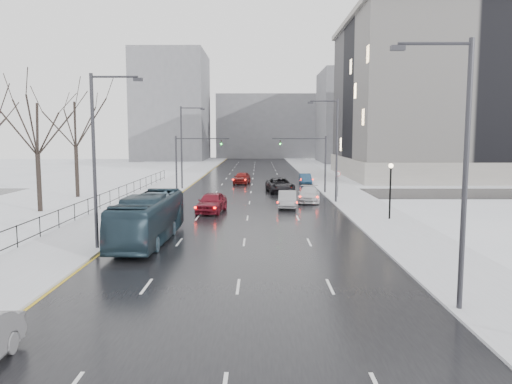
{
  "coord_description": "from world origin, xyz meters",
  "views": [
    {
      "loc": [
        0.89,
        -8.07,
        6.6
      ],
      "look_at": [
        0.7,
        27.69,
        2.5
      ],
      "focal_mm": 35.0,
      "sensor_mm": 36.0,
      "label": 1
    }
  ],
  "objects_px": {
    "streetlight_l_near": "(98,152)",
    "sedan_right_cross": "(280,185)",
    "mast_signal_right": "(316,157)",
    "sedan_right_distant": "(305,179)",
    "tree_park_d": "(40,212)",
    "streetlight_r_mid": "(334,145)",
    "sedan_center_far": "(242,178)",
    "lamppost_r_mid": "(390,183)",
    "no_uturn_sign": "(338,176)",
    "sedan_center_near": "(212,202)",
    "streetlight_r_near": "(460,162)",
    "sedan_right_near": "(287,199)",
    "sedan_right_far": "(309,194)",
    "mast_signal_left": "(186,157)",
    "bus": "(148,218)",
    "tree_park_e": "(78,198)",
    "streetlight_l_far": "(183,143)"
  },
  "relations": [
    {
      "from": "streetlight_r_near",
      "to": "lamppost_r_mid",
      "type": "height_order",
      "value": "streetlight_r_near"
    },
    {
      "from": "mast_signal_left",
      "to": "sedan_right_cross",
      "type": "bearing_deg",
      "value": 4.76
    },
    {
      "from": "streetlight_r_near",
      "to": "sedan_center_far",
      "type": "height_order",
      "value": "streetlight_r_near"
    },
    {
      "from": "streetlight_l_far",
      "to": "lamppost_r_mid",
      "type": "bearing_deg",
      "value": -48.94
    },
    {
      "from": "streetlight_l_near",
      "to": "lamppost_r_mid",
      "type": "bearing_deg",
      "value": 27.55
    },
    {
      "from": "mast_signal_left",
      "to": "no_uturn_sign",
      "type": "height_order",
      "value": "mast_signal_left"
    },
    {
      "from": "mast_signal_right",
      "to": "bus",
      "type": "relative_size",
      "value": 0.62
    },
    {
      "from": "sedan_right_near",
      "to": "streetlight_l_far",
      "type": "bearing_deg",
      "value": 131.06
    },
    {
      "from": "streetlight_l_near",
      "to": "sedan_right_cross",
      "type": "bearing_deg",
      "value": 68.27
    },
    {
      "from": "streetlight_l_near",
      "to": "sedan_center_near",
      "type": "height_order",
      "value": "streetlight_l_near"
    },
    {
      "from": "sedan_right_near",
      "to": "sedan_center_far",
      "type": "relative_size",
      "value": 0.96
    },
    {
      "from": "sedan_center_near",
      "to": "sedan_right_near",
      "type": "bearing_deg",
      "value": 30.83
    },
    {
      "from": "mast_signal_right",
      "to": "sedan_center_far",
      "type": "relative_size",
      "value": 1.36
    },
    {
      "from": "bus",
      "to": "sedan_center_near",
      "type": "relative_size",
      "value": 2.08
    },
    {
      "from": "lamppost_r_mid",
      "to": "sedan_right_far",
      "type": "height_order",
      "value": "lamppost_r_mid"
    },
    {
      "from": "mast_signal_right",
      "to": "no_uturn_sign",
      "type": "bearing_deg",
      "value": -64.89
    },
    {
      "from": "tree_park_e",
      "to": "bus",
      "type": "bearing_deg",
      "value": -60.61
    },
    {
      "from": "lamppost_r_mid",
      "to": "mast_signal_left",
      "type": "bearing_deg",
      "value": 135.52
    },
    {
      "from": "lamppost_r_mid",
      "to": "sedan_right_cross",
      "type": "relative_size",
      "value": 0.72
    },
    {
      "from": "tree_park_d",
      "to": "streetlight_r_near",
      "type": "bearing_deg",
      "value": -42.75
    },
    {
      "from": "mast_signal_right",
      "to": "sedan_right_distant",
      "type": "relative_size",
      "value": 1.57
    },
    {
      "from": "streetlight_r_near",
      "to": "sedan_center_near",
      "type": "relative_size",
      "value": 1.98
    },
    {
      "from": "lamppost_r_mid",
      "to": "no_uturn_sign",
      "type": "bearing_deg",
      "value": 97.33
    },
    {
      "from": "mast_signal_left",
      "to": "sedan_right_near",
      "type": "bearing_deg",
      "value": -45.95
    },
    {
      "from": "bus",
      "to": "sedan_right_distant",
      "type": "xyz_separation_m",
      "value": [
        13.08,
        36.93,
        -0.78
      ]
    },
    {
      "from": "sedan_right_distant",
      "to": "no_uturn_sign",
      "type": "bearing_deg",
      "value": -83.43
    },
    {
      "from": "streetlight_r_near",
      "to": "streetlight_r_mid",
      "type": "relative_size",
      "value": 1.0
    },
    {
      "from": "streetlight_r_mid",
      "to": "streetlight_l_near",
      "type": "bearing_deg",
      "value": -129.24
    },
    {
      "from": "sedan_right_distant",
      "to": "streetlight_r_near",
      "type": "bearing_deg",
      "value": -89.87
    },
    {
      "from": "streetlight_l_near",
      "to": "mast_signal_left",
      "type": "bearing_deg",
      "value": 88.28
    },
    {
      "from": "bus",
      "to": "sedan_right_far",
      "type": "xyz_separation_m",
      "value": [
        11.74,
        18.57,
        -0.72
      ]
    },
    {
      "from": "tree_park_e",
      "to": "streetlight_r_mid",
      "type": "xyz_separation_m",
      "value": [
        26.37,
        -4.0,
        5.62
      ]
    },
    {
      "from": "sedan_center_far",
      "to": "no_uturn_sign",
      "type": "bearing_deg",
      "value": -47.42
    },
    {
      "from": "mast_signal_left",
      "to": "sedan_right_distant",
      "type": "distance_m",
      "value": 18.57
    },
    {
      "from": "streetlight_r_near",
      "to": "mast_signal_left",
      "type": "bearing_deg",
      "value": 112.18
    },
    {
      "from": "tree_park_d",
      "to": "sedan_right_far",
      "type": "relative_size",
      "value": 2.44
    },
    {
      "from": "bus",
      "to": "streetlight_r_mid",
      "type": "bearing_deg",
      "value": 53.4
    },
    {
      "from": "streetlight_r_near",
      "to": "streetlight_l_near",
      "type": "relative_size",
      "value": 1.0
    },
    {
      "from": "mast_signal_right",
      "to": "sedan_right_distant",
      "type": "xyz_separation_m",
      "value": [
        -0.13,
        11.07,
        -3.38
      ]
    },
    {
      "from": "streetlight_l_far",
      "to": "sedan_right_near",
      "type": "height_order",
      "value": "streetlight_l_far"
    },
    {
      "from": "sedan_right_cross",
      "to": "tree_park_e",
      "type": "bearing_deg",
      "value": -174.38
    },
    {
      "from": "no_uturn_sign",
      "to": "sedan_center_near",
      "type": "bearing_deg",
      "value": -140.75
    },
    {
      "from": "tree_park_d",
      "to": "sedan_right_distant",
      "type": "bearing_deg",
      "value": 45.08
    },
    {
      "from": "tree_park_e",
      "to": "sedan_right_distant",
      "type": "xyz_separation_m",
      "value": [
        25.4,
        15.07,
        0.72
      ]
    },
    {
      "from": "streetlight_r_mid",
      "to": "sedan_center_far",
      "type": "bearing_deg",
      "value": 116.63
    },
    {
      "from": "streetlight_r_mid",
      "to": "sedan_center_far",
      "type": "relative_size",
      "value": 2.1
    },
    {
      "from": "tree_park_d",
      "to": "sedan_right_near",
      "type": "relative_size",
      "value": 2.72
    },
    {
      "from": "tree_park_d",
      "to": "bus",
      "type": "relative_size",
      "value": 1.19
    },
    {
      "from": "lamppost_r_mid",
      "to": "streetlight_r_near",
      "type": "bearing_deg",
      "value": -98.06
    },
    {
      "from": "streetlight_r_mid",
      "to": "sedan_center_far",
      "type": "distance_m",
      "value": 21.81
    }
  ]
}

